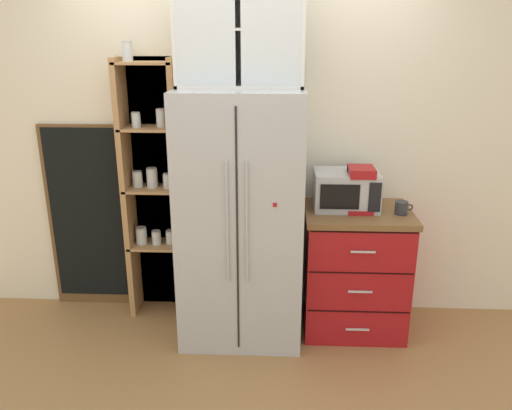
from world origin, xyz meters
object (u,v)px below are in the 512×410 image
Objects in this scene: microwave at (346,190)px; chalkboard_menu at (87,218)px; coffee_maker at (360,188)px; bottle_amber at (360,192)px; refrigerator at (241,217)px; mug_charcoal at (402,208)px.

microwave is 0.31× the size of chalkboard_menu.
coffee_maker is 0.02m from bottle_amber.
bottle_amber is 2.06m from chalkboard_menu.
bottle_amber is (0.80, 0.07, 0.17)m from refrigerator.
refrigerator is 1.21× the size of chalkboard_menu.
chalkboard_menu is at bearing 172.73° from bottle_amber.
bottle_amber reaches higher than microwave.
mug_charcoal is (0.36, -0.12, -0.09)m from microwave.
chalkboard_menu reaches higher than coffee_maker.
mug_charcoal is (0.28, -0.08, -0.11)m from coffee_maker.
bottle_amber is (0.09, -0.05, 0.00)m from microwave.
chalkboard_menu reaches higher than bottle_amber.
refrigerator is at bearing -174.74° from coffee_maker.
chalkboard_menu is (-2.02, 0.25, -0.34)m from coffee_maker.
coffee_maker reaches higher than bottle_amber.
bottle_amber is at bearing -29.00° from microwave.
bottle_amber is at bearing 4.84° from refrigerator.
microwave is at bearing 161.42° from mug_charcoal.
coffee_maker is at bearing 163.87° from mug_charcoal.
refrigerator is 14.36× the size of mug_charcoal.
microwave is (0.72, 0.12, 0.17)m from refrigerator.
coffee_maker reaches higher than mug_charcoal.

